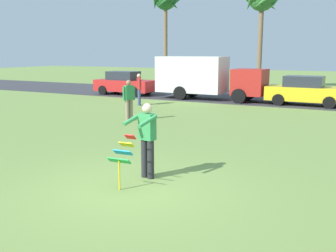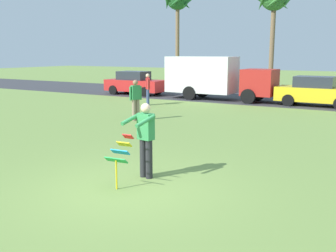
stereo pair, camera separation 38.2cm
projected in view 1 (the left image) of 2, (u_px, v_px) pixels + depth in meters
ground_plane at (131, 189)px, 8.24m from camera, size 120.00×120.00×0.00m
road_strip at (294, 100)px, 24.05m from camera, size 120.00×8.00×0.01m
person_kite_flyer at (147, 138)px, 8.84m from camera, size 0.62×0.71×1.73m
kite_held at (123, 154)px, 8.24m from camera, size 0.52×0.65×1.11m
parked_car_red at (125, 83)px, 26.84m from camera, size 4.21×1.86×1.60m
parked_truck_red_cab at (204, 77)px, 24.00m from camera, size 6.71×2.14×2.62m
parked_car_yellow at (306, 91)px, 21.35m from camera, size 4.22×1.87×1.60m
palm_tree_left_near at (166, 3)px, 35.71m from camera, size 2.58×2.71×8.81m
palm_tree_right_near at (262, 2)px, 29.72m from camera, size 2.58×2.71×8.07m
person_walker_near at (129, 99)px, 16.45m from camera, size 0.37×0.51×1.73m
person_walker_far at (139, 88)px, 21.36m from camera, size 0.39×0.48×1.73m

